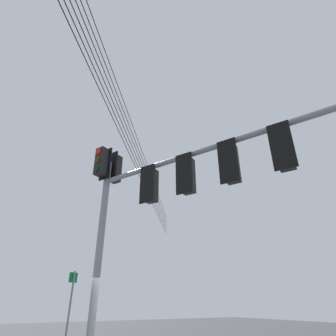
# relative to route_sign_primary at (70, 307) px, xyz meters

# --- Properties ---
(signal_mast_assembly) EXTENTS (6.20, 3.34, 6.33)m
(signal_mast_assembly) POSITION_rel_route_sign_primary_xyz_m (-5.23, -0.63, 2.79)
(signal_mast_assembly) COLOR gray
(signal_mast_assembly) RESTS_ON ground
(route_sign_primary) EXTENTS (0.20, 0.33, 2.99)m
(route_sign_primary) POSITION_rel_route_sign_primary_xyz_m (0.00, 0.00, 0.00)
(route_sign_primary) COLOR slate
(route_sign_primary) RESTS_ON ground
(overhead_wire_span) EXTENTS (28.11, 19.67, 2.24)m
(overhead_wire_span) POSITION_rel_route_sign_primary_xyz_m (-2.27, -0.73, 6.57)
(overhead_wire_span) COLOR black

